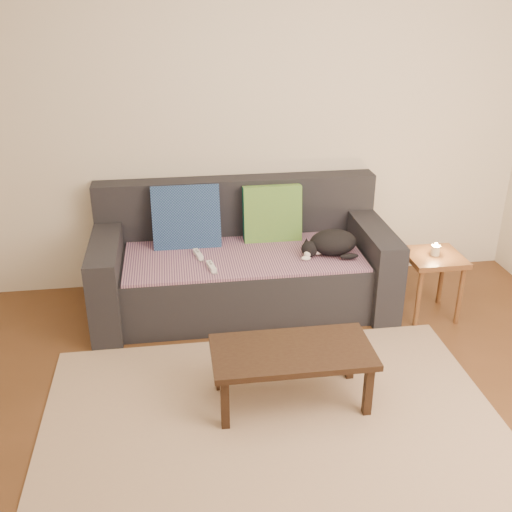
{
  "coord_description": "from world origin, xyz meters",
  "views": [
    {
      "loc": [
        -0.46,
        -2.34,
        2.19
      ],
      "look_at": [
        0.05,
        1.2,
        0.55
      ],
      "focal_mm": 42.0,
      "sensor_mm": 36.0,
      "label": 1
    }
  ],
  "objects_px": {
    "wii_remote_b": "(211,267)",
    "sofa": "(242,265)",
    "cat": "(331,243)",
    "coffee_table": "(292,356)",
    "side_table": "(433,266)",
    "wii_remote_a": "(198,254)"
  },
  "relations": [
    {
      "from": "sofa",
      "to": "side_table",
      "type": "bearing_deg",
      "value": -15.38
    },
    {
      "from": "cat",
      "to": "coffee_table",
      "type": "height_order",
      "value": "cat"
    },
    {
      "from": "side_table",
      "to": "sofa",
      "type": "bearing_deg",
      "value": 164.62
    },
    {
      "from": "side_table",
      "to": "coffee_table",
      "type": "bearing_deg",
      "value": -144.34
    },
    {
      "from": "wii_remote_b",
      "to": "side_table",
      "type": "distance_m",
      "value": 1.55
    },
    {
      "from": "cat",
      "to": "wii_remote_a",
      "type": "relative_size",
      "value": 3.03
    },
    {
      "from": "wii_remote_b",
      "to": "coffee_table",
      "type": "xyz_separation_m",
      "value": [
        0.37,
        -0.91,
        -0.14
      ]
    },
    {
      "from": "wii_remote_b",
      "to": "coffee_table",
      "type": "distance_m",
      "value": 0.99
    },
    {
      "from": "sofa",
      "to": "wii_remote_a",
      "type": "bearing_deg",
      "value": -165.42
    },
    {
      "from": "sofa",
      "to": "coffee_table",
      "type": "distance_m",
      "value": 1.21
    },
    {
      "from": "coffee_table",
      "to": "wii_remote_a",
      "type": "bearing_deg",
      "value": 112.0
    },
    {
      "from": "cat",
      "to": "side_table",
      "type": "xyz_separation_m",
      "value": [
        0.7,
        -0.18,
        -0.14
      ]
    },
    {
      "from": "wii_remote_a",
      "to": "side_table",
      "type": "relative_size",
      "value": 0.32
    },
    {
      "from": "sofa",
      "to": "cat",
      "type": "height_order",
      "value": "sofa"
    },
    {
      "from": "sofa",
      "to": "wii_remote_b",
      "type": "height_order",
      "value": "sofa"
    },
    {
      "from": "cat",
      "to": "coffee_table",
      "type": "bearing_deg",
      "value": -90.54
    },
    {
      "from": "sofa",
      "to": "wii_remote_b",
      "type": "relative_size",
      "value": 14.0
    },
    {
      "from": "sofa",
      "to": "wii_remote_b",
      "type": "bearing_deg",
      "value": -129.34
    },
    {
      "from": "sofa",
      "to": "wii_remote_a",
      "type": "height_order",
      "value": "sofa"
    },
    {
      "from": "wii_remote_b",
      "to": "cat",
      "type": "bearing_deg",
      "value": -92.46
    },
    {
      "from": "cat",
      "to": "wii_remote_b",
      "type": "relative_size",
      "value": 3.03
    },
    {
      "from": "wii_remote_b",
      "to": "sofa",
      "type": "bearing_deg",
      "value": -49.75
    }
  ]
}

